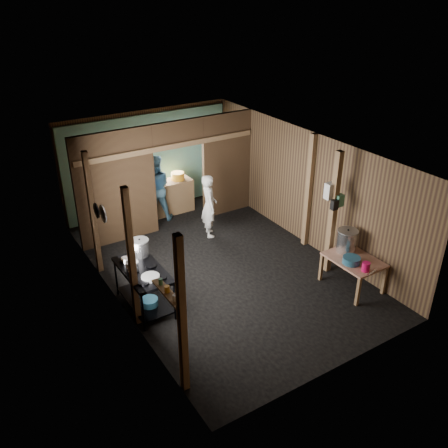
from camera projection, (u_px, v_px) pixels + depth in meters
floor at (219, 266)px, 10.13m from camera, size 4.50×7.00×0.00m
ceiling at (218, 149)px, 8.94m from camera, size 4.50×7.00×0.00m
wall_back at (147, 161)px, 12.18m from camera, size 4.50×0.00×2.60m
wall_front at (345, 300)px, 6.90m from camera, size 4.50×0.00×2.60m
wall_left at (111, 240)px, 8.48m from camera, size 0.00×7.00×2.60m
wall_right at (305, 188)px, 10.60m from camera, size 0.00×7.00×2.60m
partition_left at (116, 188)px, 10.57m from camera, size 1.85×0.10×2.60m
partition_right at (227, 164)px, 11.94m from camera, size 1.35×0.10×2.60m
partition_header at (178, 133)px, 10.86m from camera, size 1.30×0.10×0.60m
turquoise_panel at (148, 163)px, 12.16m from camera, size 4.40×0.06×2.50m
back_counter at (169, 197)px, 12.31m from camera, size 1.20×0.50×0.85m
wall_clock at (156, 137)px, 11.94m from camera, size 0.20×0.03×0.20m
post_left_a at (182, 317)px, 6.55m from camera, size 0.10×0.12×2.60m
post_left_b at (132, 259)px, 7.91m from camera, size 0.10×0.12×2.60m
post_left_c at (93, 214)px, 9.42m from camera, size 0.10×0.12×2.60m
post_right at (309, 192)px, 10.41m from camera, size 0.10×0.12×2.60m
post_free at (333, 214)px, 9.43m from camera, size 0.12×0.12×2.60m
cross_beam at (169, 146)px, 10.82m from camera, size 4.40×0.12×0.12m
pan_lid_big at (103, 214)px, 8.64m from camera, size 0.03×0.34×0.34m
pan_lid_small at (96, 211)px, 8.99m from camera, size 0.03×0.30×0.30m
wall_shelf at (167, 293)px, 6.90m from camera, size 0.14×0.80×0.03m
jar_white at (175, 298)px, 6.68m from camera, size 0.07×0.07×0.10m
jar_yellow at (167, 289)px, 6.87m from camera, size 0.08×0.08×0.10m
jar_green at (161, 282)px, 7.03m from camera, size 0.06×0.06×0.10m
bag_white at (331, 191)px, 9.24m from camera, size 0.22×0.15×0.32m
bag_green at (339, 200)px, 9.28m from camera, size 0.16×0.12×0.24m
bag_black at (334, 205)px, 9.22m from camera, size 0.14×0.10×0.20m
gas_range at (144, 288)px, 8.72m from camera, size 0.71×1.39×0.82m
prep_table at (352, 273)px, 9.34m from camera, size 0.78×1.07×0.64m
stove_pot_large at (140, 248)px, 8.90m from camera, size 0.43×0.43×0.34m
stove_pot_med at (132, 267)px, 8.44m from camera, size 0.26×0.26×0.20m
stove_saucepan at (125, 260)px, 8.71m from camera, size 0.17×0.17×0.09m
frying_pan at (150, 277)px, 8.25m from camera, size 0.49×0.62×0.07m
blue_tub_front at (149, 302)px, 8.65m from camera, size 0.31×0.31×0.13m
blue_tub_back at (140, 291)px, 8.97m from camera, size 0.29×0.29×0.12m
stock_pot at (347, 241)px, 9.36m from camera, size 0.45×0.45×0.48m
wash_basin at (351, 260)px, 9.03m from camera, size 0.42×0.42×0.13m
pink_bucket at (366, 267)px, 8.77m from camera, size 0.15×0.15×0.18m
knife at (372, 272)px, 8.76m from camera, size 0.30×0.09×0.01m
yellow_tub at (178, 176)px, 12.19m from camera, size 0.34×0.34×0.19m
cook at (209, 206)px, 11.06m from camera, size 0.52×0.64×1.51m
worker_back at (155, 188)px, 11.75m from camera, size 1.00×0.89×1.69m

